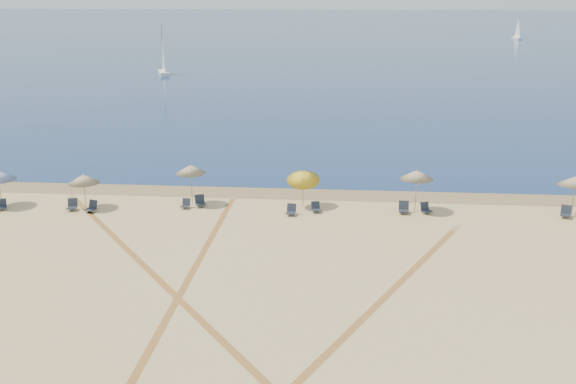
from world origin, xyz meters
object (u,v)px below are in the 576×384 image
at_px(umbrella_4, 417,175).
at_px(chair_1, 2,205).
at_px(umbrella_2, 191,169).
at_px(chair_6, 291,210).
at_px(chair_8, 404,208).
at_px(chair_9, 426,208).
at_px(chair_4, 186,204).
at_px(chair_10, 566,212).
at_px(umbrella_1, 84,179).
at_px(sailboat_0, 518,31).
at_px(umbrella_3, 303,176).
at_px(umbrella_5, 576,181).
at_px(chair_7, 316,208).
at_px(sailboat_1, 163,60).
at_px(chair_5, 200,201).
at_px(chair_2, 72,205).
at_px(chair_3, 92,207).

bearing_deg(umbrella_4, chair_1, -175.82).
height_order(umbrella_2, chair_6, umbrella_2).
bearing_deg(chair_8, chair_6, -169.73).
bearing_deg(chair_9, chair_4, 157.06).
bearing_deg(chair_10, umbrella_1, -159.89).
xyz_separation_m(chair_10, sailboat_0, (33.38, 149.73, 1.78)).
bearing_deg(chair_9, chair_1, 159.27).
xyz_separation_m(umbrella_3, umbrella_5, (16.34, -0.24, 0.17)).
relative_size(chair_7, sailboat_1, 0.09).
relative_size(umbrella_3, sailboat_0, 0.38).
height_order(umbrella_2, chair_10, umbrella_2).
relative_size(umbrella_3, chair_1, 3.25).
bearing_deg(umbrella_4, chair_5, -179.05).
height_order(umbrella_3, umbrella_4, umbrella_4).
relative_size(chair_2, sailboat_0, 0.11).
height_order(umbrella_2, chair_5, umbrella_2).
xyz_separation_m(umbrella_2, umbrella_4, (14.01, -0.18, 0.01)).
relative_size(chair_2, sailboat_1, 0.10).
height_order(umbrella_2, chair_2, umbrella_2).
relative_size(chair_5, chair_8, 1.18).
relative_size(umbrella_5, chair_6, 3.60).
height_order(chair_8, sailboat_1, sailboat_1).
height_order(chair_1, chair_4, chair_1).
xyz_separation_m(umbrella_5, chair_2, (-30.56, -1.58, -1.85)).
distance_m(umbrella_2, sailboat_0, 159.36).
height_order(umbrella_1, chair_5, umbrella_1).
bearing_deg(umbrella_4, chair_6, -169.61).
relative_size(chair_4, chair_6, 0.91).
relative_size(chair_1, chair_10, 0.94).
xyz_separation_m(chair_5, chair_7, (7.32, -0.50, -0.04)).
bearing_deg(chair_10, chair_4, -160.74).
bearing_deg(chair_8, umbrella_4, 36.97).
bearing_deg(chair_2, umbrella_2, 4.19).
xyz_separation_m(umbrella_2, chair_5, (0.60, -0.41, -1.99)).
bearing_deg(chair_4, umbrella_5, 7.99).
bearing_deg(chair_4, chair_5, 33.71).
height_order(chair_6, sailboat_0, sailboat_0).
height_order(chair_5, chair_8, chair_8).
distance_m(umbrella_4, chair_4, 14.40).
bearing_deg(chair_1, umbrella_2, -14.59).
height_order(umbrella_3, chair_9, umbrella_3).
xyz_separation_m(chair_2, chair_9, (21.77, 1.22, -0.02)).
bearing_deg(chair_10, chair_5, -161.82).
bearing_deg(sailboat_1, chair_5, -92.52).
bearing_deg(chair_3, chair_10, 23.05).
height_order(umbrella_2, umbrella_5, umbrella_2).
bearing_deg(umbrella_2, chair_3, -161.20).
relative_size(chair_2, chair_10, 0.92).
distance_m(chair_2, chair_7, 15.10).
bearing_deg(chair_2, chair_5, 0.27).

